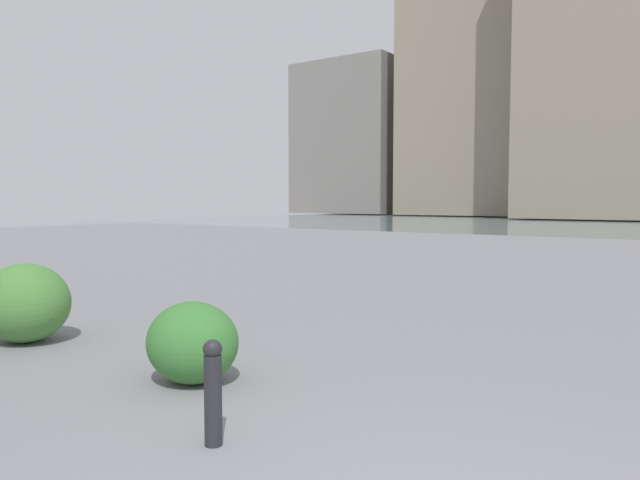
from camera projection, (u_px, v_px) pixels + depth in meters
building_slab at (609, 45)px, 57.15m from camera, size 13.83×14.78×33.00m
building_annex at (486, 94)px, 70.51m from camera, size 17.09×13.52×30.51m
building_highrise at (355, 140)px, 81.02m from camera, size 14.19×11.13×19.75m
bollard_near at (213, 390)px, 4.03m from camera, size 0.13×0.13×0.72m
shrub_round at (25, 303)px, 6.98m from camera, size 1.08×0.97×0.92m
shrub_wide at (192, 342)px, 5.42m from camera, size 0.87×0.78×0.74m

